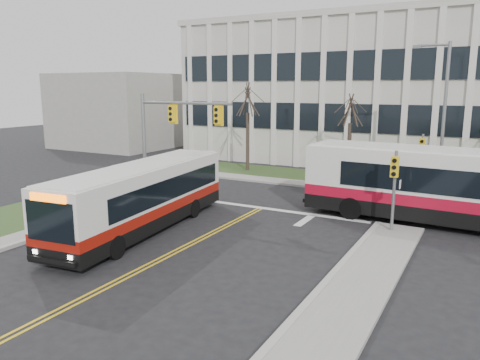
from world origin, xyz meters
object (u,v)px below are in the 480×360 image
at_px(streetlight, 441,111).
at_px(directory_sign, 353,166).
at_px(bus_main, 143,199).
at_px(bus_cross, 449,189).
at_px(newspaper_box_red, 74,212).

bearing_deg(streetlight, directory_sign, 166.77).
relative_size(bus_main, bus_cross, 0.84).
height_order(directory_sign, bus_main, bus_main).
relative_size(streetlight, newspaper_box_red, 9.68).
height_order(directory_sign, newspaper_box_red, directory_sign).
distance_m(streetlight, directory_sign, 6.96).
xyz_separation_m(bus_main, newspaper_box_red, (-4.02, -0.49, -1.04)).
bearing_deg(bus_main, newspaper_box_red, -179.19).
distance_m(bus_main, newspaper_box_red, 4.18).
height_order(bus_cross, newspaper_box_red, bus_cross).
xyz_separation_m(directory_sign, bus_main, (-5.56, -15.59, 0.34)).
height_order(streetlight, directory_sign, streetlight).
relative_size(streetlight, directory_sign, 4.60).
distance_m(bus_cross, newspaper_box_red, 18.28).
bearing_deg(bus_main, directory_sign, 64.23).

